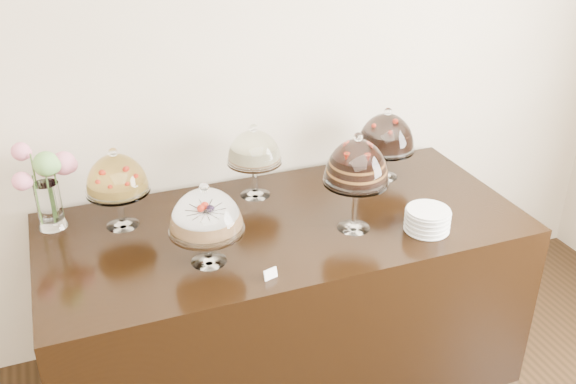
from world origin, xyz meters
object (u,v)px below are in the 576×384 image
object	(u,v)px
display_counter	(284,301)
cake_stand_cheesecake	(254,150)
cake_stand_fruit_tart	(116,177)
cake_stand_choco_layer	(357,165)
flower_vase	(47,179)
cake_stand_dark_choco	(386,135)
cake_stand_sugar_sponge	(206,215)
plate_stack	(427,220)

from	to	relation	value
display_counter	cake_stand_cheesecake	world-z (taller)	cake_stand_cheesecake
display_counter	cake_stand_fruit_tart	distance (m)	1.01
cake_stand_choco_layer	flower_vase	distance (m)	1.35
display_counter	cake_stand_dark_choco	bearing A→B (deg)	21.71
cake_stand_sugar_sponge	cake_stand_cheesecake	bearing A→B (deg)	53.51
cake_stand_choco_layer	display_counter	bearing A→B (deg)	150.19
cake_stand_sugar_sponge	plate_stack	bearing A→B (deg)	-6.15
display_counter	cake_stand_dark_choco	xyz separation A→B (m)	(0.65, 0.26, 0.68)
cake_stand_dark_choco	cake_stand_fruit_tart	xyz separation A→B (m)	(-1.35, -0.02, 0.01)
flower_vase	plate_stack	bearing A→B (deg)	-21.98
display_counter	flower_vase	world-z (taller)	flower_vase
cake_stand_sugar_sponge	cake_stand_dark_choco	distance (m)	1.15
cake_stand_dark_choco	cake_stand_fruit_tart	size ratio (longest dim) A/B	1.00
cake_stand_choco_layer	plate_stack	distance (m)	0.42
display_counter	cake_stand_dark_choco	size ratio (longest dim) A/B	5.79
cake_stand_dark_choco	cake_stand_cheesecake	bearing A→B (deg)	176.45
flower_vase	plate_stack	world-z (taller)	flower_vase
cake_stand_sugar_sponge	flower_vase	size ratio (longest dim) A/B	0.91
cake_stand_choco_layer	cake_stand_dark_choco	size ratio (longest dim) A/B	1.22
cake_stand_sugar_sponge	cake_stand_cheesecake	world-z (taller)	cake_stand_cheesecake
cake_stand_dark_choco	flower_vase	xyz separation A→B (m)	(-1.64, 0.07, 0.00)
cake_stand_choco_layer	cake_stand_fruit_tart	distance (m)	1.05
cake_stand_cheesecake	flower_vase	bearing A→B (deg)	178.22
cake_stand_fruit_tart	plate_stack	distance (m)	1.39
flower_vase	cake_stand_choco_layer	bearing A→B (deg)	-21.28
display_counter	cake_stand_choco_layer	world-z (taller)	cake_stand_choco_layer
cake_stand_choco_layer	cake_stand_cheesecake	bearing A→B (deg)	124.35
cake_stand_sugar_sponge	cake_stand_fruit_tart	xyz separation A→B (m)	(-0.29, 0.43, 0.02)
cake_stand_choco_layer	cake_stand_fruit_tart	xyz separation A→B (m)	(-0.97, 0.40, -0.07)
cake_stand_choco_layer	cake_stand_cheesecake	size ratio (longest dim) A/B	1.24
display_counter	plate_stack	bearing A→B (deg)	-27.31
cake_stand_choco_layer	cake_stand_fruit_tart	bearing A→B (deg)	157.84
cake_stand_fruit_tart	cake_stand_sugar_sponge	bearing A→B (deg)	-55.73
cake_stand_cheesecake	cake_stand_dark_choco	distance (m)	0.69
cake_stand_choco_layer	cake_stand_fruit_tart	world-z (taller)	cake_stand_choco_layer
display_counter	cake_stand_cheesecake	distance (m)	0.76
cake_stand_sugar_sponge	cake_stand_cheesecake	distance (m)	0.61
cake_stand_sugar_sponge	cake_stand_dark_choco	xyz separation A→B (m)	(1.06, 0.45, 0.01)
cake_stand_fruit_tart	flower_vase	distance (m)	0.30
cake_stand_cheesecake	flower_vase	xyz separation A→B (m)	(-0.94, 0.03, -0.00)
flower_vase	cake_stand_sugar_sponge	bearing A→B (deg)	-42.06
display_counter	cake_stand_cheesecake	size ratio (longest dim) A/B	5.88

